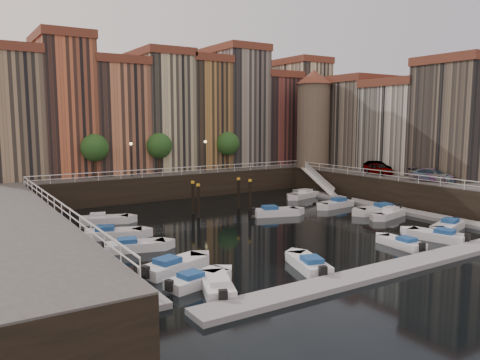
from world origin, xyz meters
TOP-DOWN VIEW (x-y plane):
  - ground at (0.00, 0.00)m, footprint 200.00×200.00m
  - quay_far at (0.00, 26.00)m, footprint 80.00×20.00m
  - quay_right at (28.00, -2.00)m, footprint 20.00×36.00m
  - dock_left at (-16.20, -1.00)m, footprint 2.00×28.00m
  - dock_right at (16.20, -1.00)m, footprint 2.00×28.00m
  - dock_near at (0.00, -17.00)m, footprint 30.00×2.00m
  - mountains at (1.72, 110.00)m, footprint 145.00×100.00m
  - far_terrace at (3.31, 23.50)m, footprint 48.70×10.30m
  - right_terrace at (26.50, 3.80)m, footprint 9.30×24.30m
  - corner_tower at (20.00, 14.50)m, footprint 5.20×5.20m
  - promenade_trees at (-1.33, 18.20)m, footprint 21.20×3.20m
  - street_lamps at (-1.00, 17.20)m, footprint 10.36×0.36m
  - railings at (0.00, 4.88)m, footprint 36.08×34.04m
  - gangway at (17.10, 10.00)m, footprint 2.78×8.32m
  - mooring_pilings at (-0.31, 5.80)m, footprint 6.67×2.50m
  - boat_left_0 at (-12.56, -12.55)m, footprint 4.41×2.40m
  - boat_left_1 at (-12.69, -9.50)m, footprint 5.05×3.15m
  - boat_left_2 at (-13.15, -3.32)m, footprint 4.77×2.76m
  - boat_left_3 at (-13.44, 1.28)m, footprint 5.11×3.36m
  - boat_left_4 at (-12.39, 7.32)m, footprint 4.83×3.05m
  - boat_right_0 at (12.82, -12.07)m, footprint 4.79×2.87m
  - boat_right_1 at (12.93, -5.34)m, footprint 4.76×2.63m
  - boat_right_2 at (13.49, -3.64)m, footprint 5.24×2.66m
  - boat_right_3 at (12.33, 1.56)m, footprint 4.81×2.17m
  - boat_right_4 at (13.45, 8.62)m, footprint 4.89×2.83m
  - boat_near_0 at (-12.03, -14.08)m, footprint 2.97×4.51m
  - boat_near_1 at (-4.91, -13.81)m, footprint 2.84×4.67m
  - boat_near_2 at (4.77, -13.52)m, footprint 1.76×4.15m
  - boat_near_3 at (9.01, -13.74)m, footprint 2.87×4.89m
  - car_a at (20.53, 2.80)m, footprint 2.28×4.42m
  - car_b at (21.59, 3.93)m, footprint 3.06×4.88m
  - car_c at (20.36, -4.91)m, footprint 3.18×5.21m
  - boat_extra_36 at (3.61, 1.51)m, footprint 5.04×3.07m

SIDE VIEW (x-z plane):
  - ground at x=0.00m, z-range 0.00..0.00m
  - dock_left at x=-16.20m, z-range 0.00..0.35m
  - dock_right at x=16.20m, z-range 0.00..0.35m
  - dock_near at x=0.00m, z-range 0.00..0.35m
  - boat_near_2 at x=4.77m, z-range -0.15..0.79m
  - boat_left_0 at x=-12.56m, z-range -0.16..0.83m
  - boat_near_0 at x=-12.03m, z-range -0.17..0.85m
  - boat_near_1 at x=-4.91m, z-range -0.17..0.88m
  - boat_right_1 at x=12.93m, z-range -0.17..0.89m
  - boat_left_2 at x=-13.15m, z-range -0.17..0.89m
  - boat_right_0 at x=12.82m, z-range -0.18..0.90m
  - boat_right_3 at x=12.33m, z-range -0.18..0.91m
  - boat_left_4 at x=-12.39m, z-range -0.18..0.91m
  - boat_right_4 at x=13.45m, z-range -0.18..0.92m
  - boat_near_3 at x=9.01m, z-range -0.18..0.92m
  - boat_extra_36 at x=3.61m, z-range -0.18..0.95m
  - boat_left_1 at x=-12.69m, z-range -0.19..0.95m
  - boat_left_3 at x=-13.44m, z-range -0.19..0.96m
  - boat_right_2 at x=13.49m, z-range -0.19..0.98m
  - quay_far at x=0.00m, z-range 0.00..3.00m
  - quay_right at x=28.00m, z-range 0.00..3.00m
  - mooring_pilings at x=-0.31m, z-range -0.24..3.54m
  - gangway at x=17.10m, z-range 0.05..3.78m
  - car_c at x=20.36m, z-range 3.00..4.41m
  - car_a at x=20.53m, z-range 3.00..4.44m
  - car_b at x=21.59m, z-range 3.00..4.52m
  - railings at x=0.00m, z-range 3.53..4.05m
  - street_lamps at x=-1.00m, z-range 3.81..7.99m
  - promenade_trees at x=-1.33m, z-range 3.98..9.18m
  - mountains at x=1.72m, z-range -1.08..16.92m
  - right_terrace at x=26.50m, z-range 2.56..16.56m
  - corner_tower at x=20.00m, z-range 3.29..17.09m
  - far_terrace at x=3.31m, z-range 2.20..19.70m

